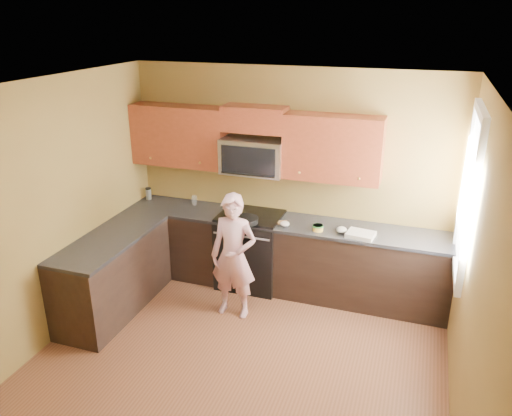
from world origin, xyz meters
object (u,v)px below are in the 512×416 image
at_px(microwave, 254,173).
at_px(butter_tub, 318,231).
at_px(stove, 251,249).
at_px(woman, 234,256).
at_px(travel_mug, 149,199).
at_px(frying_pan, 246,223).

height_order(microwave, butter_tub, microwave).
xyz_separation_m(stove, microwave, (0.00, 0.12, 0.97)).
height_order(woman, travel_mug, woman).
relative_size(frying_pan, butter_tub, 4.18).
bearing_deg(frying_pan, stove, 89.88).
relative_size(woman, travel_mug, 9.06).
height_order(stove, woman, woman).
xyz_separation_m(microwave, travel_mug, (-1.50, 0.03, -0.53)).
bearing_deg(microwave, stove, -90.00).
height_order(frying_pan, butter_tub, frying_pan).
xyz_separation_m(butter_tub, travel_mug, (-2.37, 0.30, -0.00)).
bearing_deg(woman, frying_pan, 92.66).
bearing_deg(stove, woman, -85.84).
height_order(butter_tub, travel_mug, travel_mug).
height_order(microwave, travel_mug, microwave).
distance_m(frying_pan, butter_tub, 0.85).
relative_size(stove, butter_tub, 7.75).
height_order(stove, frying_pan, frying_pan).
height_order(microwave, woman, microwave).
relative_size(butter_tub, travel_mug, 0.76).
height_order(frying_pan, travel_mug, travel_mug).
xyz_separation_m(woman, travel_mug, (-1.55, 0.87, 0.19)).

